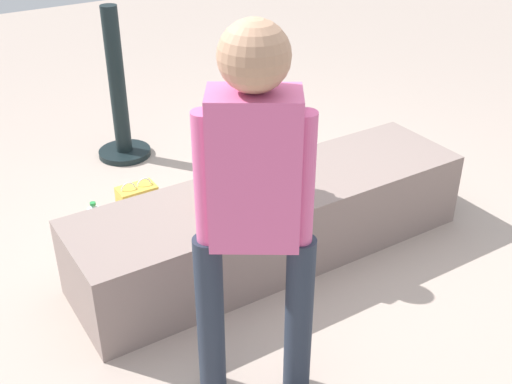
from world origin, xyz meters
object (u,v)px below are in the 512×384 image
party_cup_red (238,173)px  child_seated (259,154)px  cake_plate (219,203)px  gift_bag (138,205)px  cake_box_white (306,159)px  handbag_black_leather (223,193)px  adult_standing (254,194)px  water_bottle_near_gift (95,218)px

party_cup_red → child_seated: bearing=-113.8°
child_seated → cake_plate: (-0.24, -0.01, -0.19)m
gift_bag → party_cup_red: bearing=11.1°
child_seated → cake_box_white: size_ratio=1.51×
cake_plate → handbag_black_leather: (0.33, 0.56, -0.32)m
child_seated → cake_plate: size_ratio=2.16×
child_seated → cake_box_white: 1.24m
child_seated → party_cup_red: child_seated is taller
party_cup_red → adult_standing: bearing=-118.6°
child_seated → party_cup_red: 1.08m
water_bottle_near_gift → handbag_black_leather: handbag_black_leather is taller
handbag_black_leather → adult_standing: bearing=-114.5°
gift_bag → party_cup_red: gift_bag is taller
adult_standing → gift_bag: adult_standing is taller
child_seated → handbag_black_leather: bearing=80.0°
child_seated → water_bottle_near_gift: child_seated is taller
gift_bag → handbag_black_leather: 0.50m
adult_standing → cake_box_white: 2.14m
gift_bag → cake_box_white: gift_bag is taller
child_seated → adult_standing: size_ratio=0.32×
cake_box_white → child_seated: bearing=-139.0°
adult_standing → water_bottle_near_gift: size_ratio=8.17×
adult_standing → handbag_black_leather: adult_standing is taller
adult_standing → party_cup_red: adult_standing is taller
cake_plate → water_bottle_near_gift: (-0.39, 0.75, -0.36)m
adult_standing → handbag_black_leather: bearing=65.5°
cake_plate → gift_bag: bearing=102.5°
child_seated → handbag_black_leather: size_ratio=1.44×
adult_standing → water_bottle_near_gift: 1.70m
handbag_black_leather → cake_plate: bearing=-120.8°
gift_bag → party_cup_red: (0.76, 0.15, -0.07)m
child_seated → gift_bag: child_seated is taller
cake_plate → cake_box_white: (1.07, 0.74, -0.38)m
cake_plate → gift_bag: cake_plate is taller
party_cup_red → gift_bag: bearing=-168.9°
gift_bag → water_bottle_near_gift: 0.25m
water_bottle_near_gift → cake_box_white: size_ratio=0.58×
child_seated → handbag_black_leather: 0.76m
adult_standing → gift_bag: 1.62m
adult_standing → cake_box_white: bearing=47.8°
child_seated → party_cup_red: size_ratio=4.60×
gift_bag → cake_box_white: bearing=2.2°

